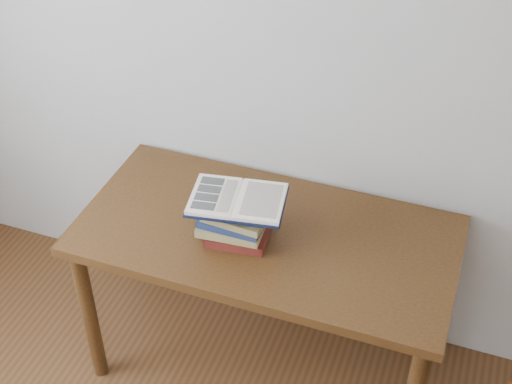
% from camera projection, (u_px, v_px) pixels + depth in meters
% --- Properties ---
extents(desk, '(1.39, 0.70, 0.75)m').
position_uv_depth(desk, '(266.00, 251.00, 2.67)').
color(desk, '#4A3112').
rests_on(desk, ground).
extents(book_stack, '(0.26, 0.20, 0.18)m').
position_uv_depth(book_stack, '(236.00, 221.00, 2.51)').
color(book_stack, maroon).
rests_on(book_stack, desk).
extents(open_book, '(0.36, 0.28, 0.03)m').
position_uv_depth(open_book, '(238.00, 200.00, 2.45)').
color(open_book, black).
rests_on(open_book, book_stack).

